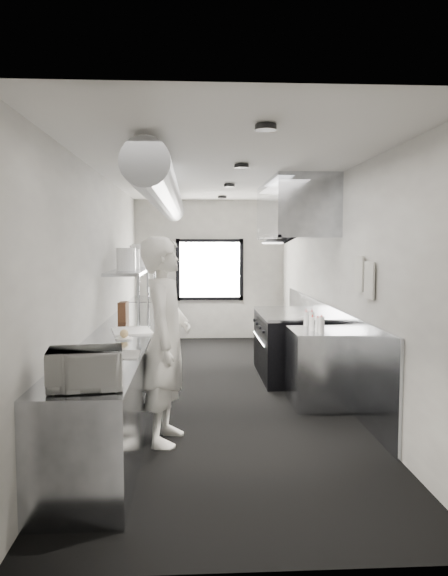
{
  "coord_description": "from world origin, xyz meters",
  "views": [
    {
      "loc": [
        -0.33,
        -7.05,
        1.92
      ],
      "look_at": [
        0.05,
        -0.2,
        1.37
      ],
      "focal_mm": 34.14,
      "sensor_mm": 36.0,
      "label": 1
    }
  ],
  "objects": [
    {
      "name": "floor",
      "position": [
        0.0,
        0.0,
        0.0
      ],
      "size": [
        3.0,
        8.0,
        0.01
      ],
      "primitive_type": "cube",
      "color": "black",
      "rests_on": "ground"
    },
    {
      "name": "ceiling",
      "position": [
        0.0,
        0.0,
        2.8
      ],
      "size": [
        3.0,
        8.0,
        0.01
      ],
      "primitive_type": "cube",
      "color": "silver",
      "rests_on": "wall_back"
    },
    {
      "name": "wall_back",
      "position": [
        0.0,
        4.0,
        1.4
      ],
      "size": [
        3.0,
        0.02,
        2.8
      ],
      "primitive_type": "cube",
      "color": "silver",
      "rests_on": "floor"
    },
    {
      "name": "wall_front",
      "position": [
        0.0,
        -4.0,
        1.4
      ],
      "size": [
        3.0,
        0.02,
        2.8
      ],
      "primitive_type": "cube",
      "color": "silver",
      "rests_on": "floor"
    },
    {
      "name": "wall_left",
      "position": [
        -1.5,
        0.0,
        1.4
      ],
      "size": [
        0.02,
        8.0,
        2.8
      ],
      "primitive_type": "cube",
      "color": "silver",
      "rests_on": "floor"
    },
    {
      "name": "wall_right",
      "position": [
        1.5,
        0.0,
        1.4
      ],
      "size": [
        0.02,
        8.0,
        2.8
      ],
      "primitive_type": "cube",
      "color": "silver",
      "rests_on": "floor"
    },
    {
      "name": "wall_cladding",
      "position": [
        1.48,
        0.3,
        0.55
      ],
      "size": [
        0.03,
        5.5,
        1.1
      ],
      "primitive_type": "cube",
      "color": "#8D939A",
      "rests_on": "wall_right"
    },
    {
      "name": "hvac_duct",
      "position": [
        -0.7,
        0.4,
        2.55
      ],
      "size": [
        0.4,
        6.4,
        0.4
      ],
      "primitive_type": "cylinder",
      "rotation": [
        1.57,
        0.0,
        0.0
      ],
      "color": "gray",
      "rests_on": "ceiling"
    },
    {
      "name": "service_window",
      "position": [
        0.0,
        3.96,
        1.4
      ],
      "size": [
        1.36,
        0.05,
        1.25
      ],
      "color": "white",
      "rests_on": "wall_back"
    },
    {
      "name": "exhaust_hood",
      "position": [
        1.1,
        0.7,
        2.39
      ],
      "size": [
        0.81,
        2.2,
        0.88
      ],
      "color": "#8D939A",
      "rests_on": "ceiling"
    },
    {
      "name": "prep_counter",
      "position": [
        -1.15,
        -0.5,
        0.45
      ],
      "size": [
        0.7,
        6.0,
        0.9
      ],
      "primitive_type": "cube",
      "color": "#8D939A",
      "rests_on": "floor"
    },
    {
      "name": "pass_shelf",
      "position": [
        -1.19,
        1.0,
        1.54
      ],
      "size": [
        0.45,
        3.0,
        0.68
      ],
      "color": "#8D939A",
      "rests_on": "prep_counter"
    },
    {
      "name": "range",
      "position": [
        1.04,
        0.7,
        0.47
      ],
      "size": [
        0.88,
        1.6,
        0.94
      ],
      "color": "black",
      "rests_on": "floor"
    },
    {
      "name": "bottle_station",
      "position": [
        1.15,
        -0.7,
        0.45
      ],
      "size": [
        0.65,
        0.8,
        0.9
      ],
      "primitive_type": "cube",
      "color": "#8D939A",
      "rests_on": "floor"
    },
    {
      "name": "far_work_table",
      "position": [
        -1.15,
        3.2,
        0.45
      ],
      "size": [
        0.7,
        1.2,
        0.9
      ],
      "primitive_type": "cube",
      "color": "#8D939A",
      "rests_on": "floor"
    },
    {
      "name": "notice_sheet_a",
      "position": [
        1.47,
        -1.2,
        1.6
      ],
      "size": [
        0.02,
        0.28,
        0.38
      ],
      "primitive_type": "cube",
      "color": "beige",
      "rests_on": "wall_right"
    },
    {
      "name": "notice_sheet_b",
      "position": [
        1.47,
        -1.55,
        1.55
      ],
      "size": [
        0.02,
        0.28,
        0.38
      ],
      "primitive_type": "cube",
      "color": "beige",
      "rests_on": "wall_right"
    },
    {
      "name": "line_cook",
      "position": [
        -0.6,
        -1.81,
        1.0
      ],
      "size": [
        0.57,
        0.78,
        1.99
      ],
      "primitive_type": "imported",
      "rotation": [
        0.0,
        0.0,
        1.44
      ],
      "color": "white",
      "rests_on": "floor"
    },
    {
      "name": "microwave",
      "position": [
        -1.1,
        -3.2,
        1.04
      ],
      "size": [
        0.52,
        0.43,
        0.29
      ],
      "primitive_type": "imported",
      "rotation": [
        0.0,
        0.0,
        0.15
      ],
      "color": "silver",
      "rests_on": "prep_counter"
    },
    {
      "name": "deli_tub_a",
      "position": [
        -1.3,
        -2.85,
        0.95
      ],
      "size": [
        0.15,
        0.15,
        0.09
      ],
      "primitive_type": "cylinder",
      "rotation": [
        0.0,
        0.0,
        0.17
      ],
      "color": "#A3AFA1",
      "rests_on": "prep_counter"
    },
    {
      "name": "deli_tub_b",
      "position": [
        -1.34,
        -2.39,
        0.95
      ],
      "size": [
        0.18,
        0.18,
        0.1
      ],
      "primitive_type": "cylinder",
      "rotation": [
        0.0,
        0.0,
        0.27
      ],
      "color": "#A3AFA1",
      "rests_on": "prep_counter"
    },
    {
      "name": "newspaper",
      "position": [
        -0.98,
        -2.04,
        0.9
      ],
      "size": [
        0.3,
        0.38,
        0.01
      ],
      "primitive_type": "cube",
      "rotation": [
        0.0,
        0.0,
        -0.0
      ],
      "color": "beige",
      "rests_on": "prep_counter"
    },
    {
      "name": "small_plate",
      "position": [
        -1.08,
        -1.19,
        0.91
      ],
      "size": [
        0.24,
        0.24,
        0.02
      ],
      "primitive_type": "cylinder",
      "rotation": [
        0.0,
        0.0,
        -0.35
      ],
      "color": "white",
      "rests_on": "prep_counter"
    },
    {
      "name": "pastry",
      "position": [
        -1.08,
        -1.19,
        0.96
      ],
      "size": [
        0.09,
        0.09,
        0.09
      ],
      "primitive_type": "sphere",
      "color": "tan",
      "rests_on": "small_plate"
    },
    {
      "name": "cutting_board",
      "position": [
        -1.05,
        -0.69,
        0.91
      ],
      "size": [
        0.55,
        0.66,
        0.02
      ],
      "primitive_type": "cube",
      "rotation": [
        0.0,
        0.0,
        0.21
      ],
      "color": "white",
      "rests_on": "prep_counter"
    },
    {
      "name": "knife_block",
      "position": [
        -1.26,
        0.19,
        1.03
      ],
      "size": [
        0.12,
        0.24,
        0.26
      ],
      "primitive_type": "cube",
      "rotation": [
        0.0,
        0.0,
        -0.07
      ],
      "color": "brown",
      "rests_on": "prep_counter"
    },
    {
      "name": "plate_stack_a",
      "position": [
        -1.22,
        0.23,
        1.72
      ],
      "size": [
        0.26,
        0.26,
        0.3
      ],
      "primitive_type": "cylinder",
      "rotation": [
        0.0,
        0.0,
        -0.01
      ],
      "color": "white",
      "rests_on": "pass_shelf"
    },
    {
      "name": "plate_stack_b",
      "position": [
        -1.19,
        0.71,
        1.71
      ],
      "size": [
        0.27,
        0.27,
        0.27
      ],
      "primitive_type": "cylinder",
      "rotation": [
        0.0,
        0.0,
        -0.33
      ],
      "color": "white",
      "rests_on": "pass_shelf"
    },
    {
      "name": "plate_stack_c",
      "position": [
        -1.17,
        1.3,
        1.73
      ],
      "size": [
        0.3,
        0.3,
        0.33
      ],
      "primitive_type": "cylinder",
      "rotation": [
        0.0,
        0.0,
        0.35
      ],
      "color": "white",
      "rests_on": "pass_shelf"
    },
    {
      "name": "plate_stack_d",
      "position": [
        -1.18,
        1.61,
        1.74
      ],
      "size": [
        0.23,
        0.23,
        0.35
      ],
      "primitive_type": "cylinder",
      "rotation": [
        0.0,
        0.0,
        -0.02
      ],
      "color": "white",
      "rests_on": "pass_shelf"
    },
    {
      "name": "squeeze_bottle_a",
      "position": [
        1.12,
        -0.97,
        1.0
      ],
      "size": [
        0.08,
        0.08,
        0.2
      ],
      "primitive_type": "cylinder",
      "rotation": [
        0.0,
        0.0,
        -0.3
      ],
      "color": "white",
      "rests_on": "bottle_station"
    },
    {
      "name": "squeeze_bottle_b",
      "position": [
        1.11,
        -0.82,
        0.99
      ],
      "size": [
        0.06,
        0.06,
        0.17
      ],
      "primitive_type": "cylinder",
      "rotation": [
        0.0,
        0.0,
        0.15
      ],
      "color": "white",
      "rests_on": "bottle_station"
    },
    {
      "name": "squeeze_bottle_c",
      "position": [
        1.06,
        -0.75,
        0.98
      ],
      "size": [
        0.07,
        0.07,
        0.16
      ],
      "primitive_type": "cylinder",
      "rotation": [
        0.0,
        0.0,
        0.31
      ],
      "color": "white",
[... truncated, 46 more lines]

